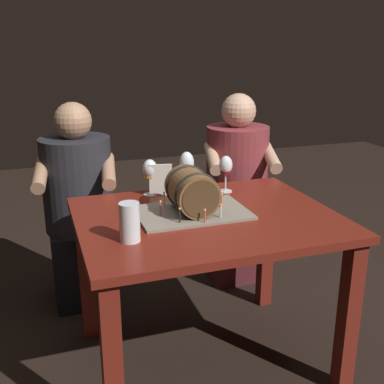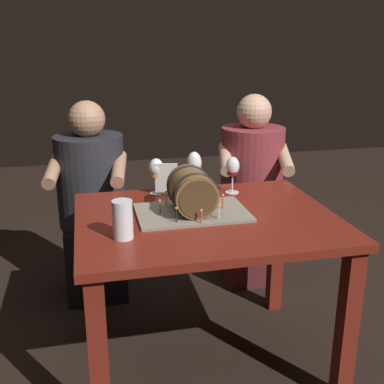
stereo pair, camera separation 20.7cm
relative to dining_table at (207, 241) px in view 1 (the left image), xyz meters
name	(u,v)px [view 1 (the left image)]	position (x,y,z in m)	size (l,w,h in m)	color
ground_plane	(205,358)	(0.00, 0.00, -0.61)	(8.00, 8.00, 0.00)	black
dining_table	(207,241)	(0.00, 0.00, 0.00)	(1.12, 0.87, 0.74)	maroon
barrel_cake	(192,195)	(-0.06, 0.04, 0.21)	(0.48, 0.32, 0.20)	gray
wine_glass_empty	(187,164)	(0.03, 0.39, 0.26)	(0.07, 0.07, 0.19)	white
wine_glass_amber	(150,171)	(-0.16, 0.36, 0.25)	(0.07, 0.07, 0.18)	white
wine_glass_red	(226,167)	(0.21, 0.29, 0.25)	(0.07, 0.07, 0.18)	white
beer_pint	(130,224)	(-0.37, -0.17, 0.19)	(0.08, 0.08, 0.15)	white
menu_card	(161,180)	(-0.12, 0.33, 0.20)	(0.11, 0.01, 0.16)	silver
person_seated_left	(80,211)	(-0.48, 0.75, -0.06)	(0.46, 0.53, 1.16)	black
person_seated_right	(236,193)	(0.48, 0.75, -0.06)	(0.49, 0.55, 1.17)	#4C1B1E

